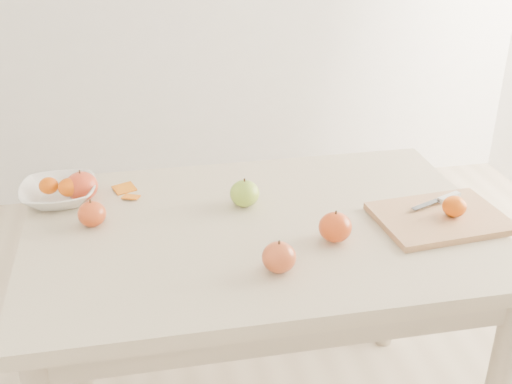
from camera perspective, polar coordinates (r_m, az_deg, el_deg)
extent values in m
cube|color=beige|center=(1.67, 0.33, -3.51)|extent=(1.20, 0.80, 0.04)
cylinder|color=#BCAA8E|center=(2.15, -16.01, -8.92)|extent=(0.06, 0.06, 0.71)
cylinder|color=#BCAA8E|center=(2.29, 12.01, -6.00)|extent=(0.06, 0.06, 0.71)
cube|color=tan|center=(1.74, 16.03, -2.22)|extent=(0.35, 0.27, 0.02)
ellipsoid|color=#D86807|center=(1.73, 17.22, -1.23)|extent=(0.06, 0.06, 0.05)
imported|color=white|center=(1.85, -17.12, -0.10)|extent=(0.21, 0.21, 0.05)
ellipsoid|color=#D45207|center=(1.85, -17.95, 0.55)|extent=(0.05, 0.05, 0.05)
ellipsoid|color=#DA5507|center=(1.82, -16.32, 0.41)|extent=(0.06, 0.06, 0.05)
cube|color=#C8640E|center=(1.87, -11.61, 0.20)|extent=(0.07, 0.07, 0.01)
cube|color=orange|center=(1.82, -11.04, -0.50)|extent=(0.06, 0.05, 0.01)
cube|color=white|center=(1.82, 16.78, -0.47)|extent=(0.08, 0.05, 0.01)
cube|color=#393C41|center=(1.76, 14.85, -1.09)|extent=(0.09, 0.05, 0.00)
ellipsoid|color=#66A01E|center=(1.74, -1.02, -0.11)|extent=(0.08, 0.08, 0.07)
ellipsoid|color=maroon|center=(1.59, 7.05, -3.11)|extent=(0.08, 0.08, 0.07)
ellipsoid|color=#A11F1A|center=(1.83, -15.24, 0.50)|extent=(0.09, 0.09, 0.08)
ellipsoid|color=maroon|center=(1.70, -14.38, -1.90)|extent=(0.07, 0.07, 0.07)
ellipsoid|color=maroon|center=(1.46, 2.06, -5.82)|extent=(0.08, 0.08, 0.07)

